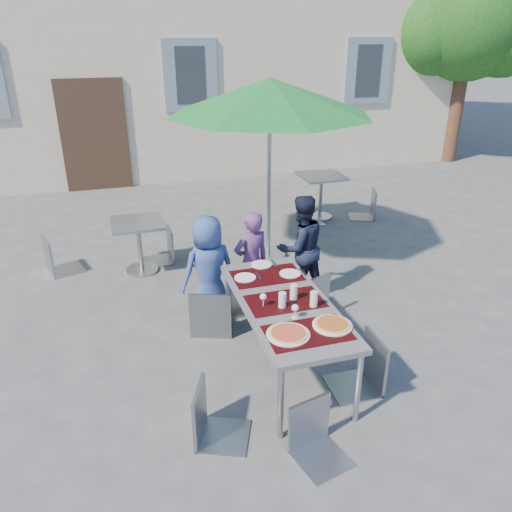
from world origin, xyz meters
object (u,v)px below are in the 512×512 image
object	(u,v)px
child_2	(301,247)
chair_0	(211,284)
chair_2	(308,270)
bg_chair_l_1	(308,196)
chair_3	(210,384)
pizza_near_left	(288,334)
bg_chair_r_0	(162,225)
dining_table	(285,306)
chair_1	(243,268)
child_0	(209,271)
cafe_table_1	(321,188)
chair_5	(318,402)
chair_4	(368,334)
cafe_table_0	(139,238)
pizza_near_right	(332,324)
patio_umbrella	(270,98)
child_1	(251,262)
bg_chair_l_0	(52,234)
bg_chair_r_1	(369,188)

from	to	relation	value
child_2	chair_0	world-z (taller)	child_2
chair_2	bg_chair_l_1	xyz separation A→B (m)	(1.18, 2.88, -0.13)
chair_2	chair_3	world-z (taller)	chair_2
pizza_near_left	bg_chair_r_0	distance (m)	3.47
chair_3	bg_chair_l_1	size ratio (longest dim) A/B	1.08
dining_table	chair_1	world-z (taller)	chair_1
dining_table	child_0	world-z (taller)	child_0
pizza_near_left	child_2	distance (m)	2.07
cafe_table_1	chair_5	bearing A→B (deg)	-113.85
chair_3	bg_chair_r_0	world-z (taller)	bg_chair_r_0
chair_3	chair_4	bearing A→B (deg)	8.43
chair_0	cafe_table_1	world-z (taller)	chair_0
cafe_table_0	bg_chair_r_0	world-z (taller)	bg_chair_r_0
bg_chair_r_0	bg_chair_l_1	bearing A→B (deg)	17.62
chair_0	bg_chair_r_0	distance (m)	2.07
chair_4	chair_5	xyz separation A→B (m)	(-0.75, -0.62, -0.08)
pizza_near_left	chair_5	xyz separation A→B (m)	(0.04, -0.55, -0.27)
pizza_near_right	cafe_table_0	world-z (taller)	pizza_near_right
chair_2	child_0	bearing A→B (deg)	165.34
dining_table	pizza_near_right	distance (m)	0.57
dining_table	patio_umbrella	distance (m)	3.01
chair_1	chair_3	distance (m)	2.00
child_1	dining_table	bearing A→B (deg)	74.32
child_0	bg_chair_l_0	bearing A→B (deg)	-59.11
cafe_table_0	bg_chair_l_1	distance (m)	3.08
pizza_near_left	chair_2	world-z (taller)	chair_2
chair_1	pizza_near_left	bearing A→B (deg)	-92.85
chair_0	bg_chair_l_0	world-z (taller)	chair_0
child_0	pizza_near_left	bearing A→B (deg)	88.85
patio_umbrella	bg_chair_r_0	bearing A→B (deg)	165.43
dining_table	cafe_table_1	size ratio (longest dim) A/B	2.38
chair_2	bg_chair_r_1	size ratio (longest dim) A/B	1.12
chair_2	cafe_table_1	distance (m)	3.42
child_1	pizza_near_right	bearing A→B (deg)	82.57
child_2	bg_chair_l_1	distance (m)	2.57
child_0	chair_3	world-z (taller)	child_0
dining_table	bg_chair_r_1	bearing A→B (deg)	51.74
chair_5	bg_chair_r_0	distance (m)	4.02
patio_umbrella	bg_chair_l_1	distance (m)	2.39
child_2	bg_chair_l_1	size ratio (longest dim) A/B	1.53
child_0	patio_umbrella	distance (m)	2.44
dining_table	chair_2	distance (m)	0.98
child_0	chair_4	bearing A→B (deg)	113.07
pizza_near_right	child_0	world-z (taller)	child_0
patio_umbrella	child_0	bearing A→B (deg)	-129.24
chair_4	bg_chair_l_0	bearing A→B (deg)	130.22
pizza_near_right	bg_chair_l_1	xyz separation A→B (m)	(1.51, 4.19, -0.28)
patio_umbrella	bg_chair_l_1	xyz separation A→B (m)	(1.09, 1.19, -1.76)
pizza_near_right	chair_4	bearing A→B (deg)	6.89
child_2	child_1	bearing A→B (deg)	2.09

